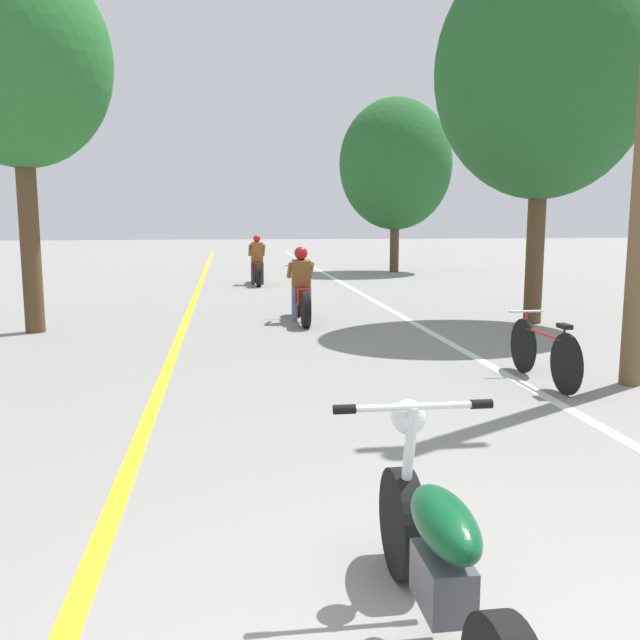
% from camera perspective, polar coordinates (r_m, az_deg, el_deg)
% --- Properties ---
extents(lane_stripe_center, '(0.14, 48.00, 0.01)m').
position_cam_1_polar(lane_stripe_center, '(14.79, -10.81, 1.01)').
color(lane_stripe_center, yellow).
rests_on(lane_stripe_center, ground).
extents(lane_stripe_edge, '(0.14, 48.00, 0.01)m').
position_cam_1_polar(lane_stripe_edge, '(15.16, 5.14, 1.31)').
color(lane_stripe_edge, white).
rests_on(lane_stripe_edge, ground).
extents(roadside_tree_right_near, '(3.82, 3.43, 6.63)m').
position_cam_1_polar(roadside_tree_right_near, '(13.17, 18.30, 19.14)').
color(roadside_tree_right_near, '#513A23').
rests_on(roadside_tree_right_near, ground).
extents(roadside_tree_right_far, '(3.97, 3.57, 6.07)m').
position_cam_1_polar(roadside_tree_right_far, '(24.47, 6.39, 12.89)').
color(roadside_tree_right_far, '#513A23').
rests_on(roadside_tree_right_far, ground).
extents(roadside_tree_left, '(2.94, 2.64, 6.10)m').
position_cam_1_polar(roadside_tree_left, '(12.54, -24.04, 19.17)').
color(roadside_tree_left, '#513A23').
rests_on(roadside_tree_left, ground).
extents(motorcycle_foreground, '(0.81, 1.97, 1.01)m').
position_cam_1_polar(motorcycle_foreground, '(3.21, 10.11, -19.41)').
color(motorcycle_foreground, black).
rests_on(motorcycle_foreground, ground).
extents(motorcycle_rider_lead, '(0.50, 2.12, 1.40)m').
position_cam_1_polar(motorcycle_rider_lead, '(12.56, -1.60, 2.28)').
color(motorcycle_rider_lead, black).
rests_on(motorcycle_rider_lead, ground).
extents(motorcycle_rider_far, '(0.50, 2.12, 1.43)m').
position_cam_1_polar(motorcycle_rider_far, '(19.76, -5.31, 4.54)').
color(motorcycle_rider_far, black).
rests_on(motorcycle_rider_far, ground).
extents(bicycle_parked, '(0.44, 1.77, 0.79)m').
position_cam_1_polar(bicycle_parked, '(8.31, 18.32, -2.58)').
color(bicycle_parked, black).
rests_on(bicycle_parked, ground).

